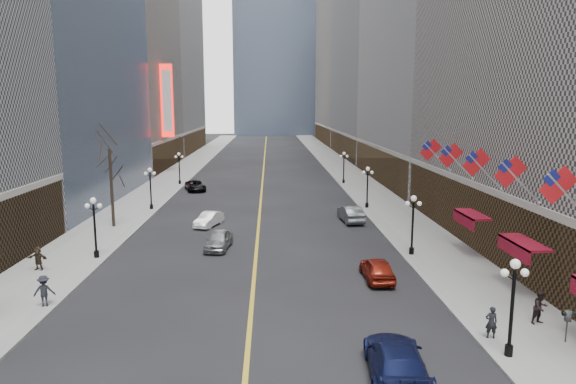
{
  "coord_description": "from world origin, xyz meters",
  "views": [
    {
      "loc": [
        1.07,
        -7.19,
        11.31
      ],
      "look_at": [
        1.91,
        16.01,
        7.36
      ],
      "focal_mm": 32.0,
      "sensor_mm": 36.0,
      "label": 1
    }
  ],
  "objects": [
    {
      "name": "streetlamp_west_2",
      "position": [
        -11.8,
        48.0,
        2.9
      ],
      "size": [
        1.26,
        0.44,
        4.52
      ],
      "color": "black",
      "rests_on": "sidewalk_west"
    },
    {
      "name": "tree_west_far",
      "position": [
        -13.5,
        40.0,
        6.24
      ],
      "size": [
        3.6,
        3.6,
        7.92
      ],
      "color": "#2D231C",
      "rests_on": "sidewalk_west"
    },
    {
      "name": "car_nb_near",
      "position": [
        -3.0,
        32.5,
        0.74
      ],
      "size": [
        2.27,
        4.51,
        1.47
      ],
      "primitive_type": "imported",
      "rotation": [
        0.0,
        0.0,
        -0.13
      ],
      "color": "#919498",
      "rests_on": "ground"
    },
    {
      "name": "car_nb_far",
      "position": [
        -8.84,
        60.79,
        0.7
      ],
      "size": [
        3.62,
        5.47,
        1.4
      ],
      "primitive_type": "imported",
      "rotation": [
        0.0,
        0.0,
        0.28
      ],
      "color": "black",
      "rests_on": "ground"
    },
    {
      "name": "streetlamp_east_2",
      "position": [
        11.8,
        48.0,
        2.9
      ],
      "size": [
        1.26,
        0.44,
        4.52
      ],
      "color": "black",
      "rests_on": "sidewalk_east"
    },
    {
      "name": "streetlamp_east_3",
      "position": [
        11.8,
        66.0,
        2.9
      ],
      "size": [
        1.26,
        0.44,
        4.52
      ],
      "color": "black",
      "rests_on": "sidewalk_east"
    },
    {
      "name": "sidewalk_east",
      "position": [
        14.0,
        70.0,
        0.07
      ],
      "size": [
        6.0,
        230.0,
        0.15
      ],
      "primitive_type": "cube",
      "color": "gray",
      "rests_on": "ground"
    },
    {
      "name": "ped_west_far",
      "position": [
        -14.78,
        27.16,
        0.97
      ],
      "size": [
        1.58,
        0.75,
        1.64
      ],
      "primitive_type": "imported",
      "rotation": [
        0.0,
        0.0,
        -0.21
      ],
      "color": "#2F241A",
      "rests_on": "sidewalk_west"
    },
    {
      "name": "streetlamp_east_0",
      "position": [
        11.8,
        14.0,
        2.9
      ],
      "size": [
        1.26,
        0.44,
        4.52
      ],
      "color": "black",
      "rests_on": "sidewalk_east"
    },
    {
      "name": "flag_5",
      "position": [
        15.31,
        37.0,
        7.29
      ],
      "size": [
        2.87,
        0.12,
        2.87
      ],
      "color": "#B2B2B7",
      "rests_on": "ground"
    },
    {
      "name": "flag_1",
      "position": [
        15.31,
        17.0,
        7.29
      ],
      "size": [
        2.87,
        0.12,
        2.87
      ],
      "color": "#B2B2B7",
      "rests_on": "ground"
    },
    {
      "name": "car_sb_near",
      "position": [
        6.28,
        12.43,
        0.83
      ],
      "size": [
        2.84,
        5.92,
        1.66
      ],
      "primitive_type": "imported",
      "rotation": [
        0.0,
        0.0,
        3.05
      ],
      "color": "#111741",
      "rests_on": "ground"
    },
    {
      "name": "sidewalk_west",
      "position": [
        -14.0,
        70.0,
        0.07
      ],
      "size": [
        6.0,
        230.0,
        0.15
      ],
      "primitive_type": "cube",
      "color": "gray",
      "rests_on": "ground"
    },
    {
      "name": "streetlamp_east_1",
      "position": [
        11.8,
        30.0,
        2.9
      ],
      "size": [
        1.26,
        0.44,
        4.52
      ],
      "color": "black",
      "rests_on": "sidewalk_east"
    },
    {
      "name": "flag_3",
      "position": [
        15.31,
        27.0,
        7.29
      ],
      "size": [
        2.87,
        0.12,
        2.87
      ],
      "color": "#B2B2B7",
      "rests_on": "ground"
    },
    {
      "name": "streetlamp_west_1",
      "position": [
        -11.8,
        30.0,
        2.9
      ],
      "size": [
        1.26,
        0.44,
        4.52
      ],
      "color": "black",
      "rests_on": "sidewalk_west"
    },
    {
      "name": "bldg_west_c",
      "position": [
        -29.88,
        87.0,
        25.19
      ],
      "size": [
        26.6,
        30.6,
        50.8
      ],
      "color": "#AA9E8D",
      "rests_on": "ground"
    },
    {
      "name": "bldg_east_d",
      "position": [
        29.9,
        149.0,
        31.17
      ],
      "size": [
        26.6,
        46.6,
        62.8
      ],
      "color": "#AA9E8D",
      "rests_on": "ground"
    },
    {
      "name": "lane_line",
      "position": [
        0.0,
        80.0,
        0.01
      ],
      "size": [
        0.25,
        200.0,
        0.02
      ],
      "primitive_type": "cube",
      "color": "gold",
      "rests_on": "ground"
    },
    {
      "name": "car_sb_far",
      "position": [
        9.0,
        41.73,
        0.8
      ],
      "size": [
        2.16,
        5.01,
        1.6
      ],
      "primitive_type": "imported",
      "rotation": [
        0.0,
        0.0,
        3.24
      ],
      "color": "#53575B",
      "rests_on": "ground"
    },
    {
      "name": "awning_c",
      "position": [
        16.11,
        30.0,
        3.08
      ],
      "size": [
        1.4,
        4.0,
        0.93
      ],
      "color": "maroon",
      "rests_on": "ground"
    },
    {
      "name": "theatre_marquee",
      "position": [
        -15.88,
        80.0,
        12.0
      ],
      "size": [
        2.0,
        0.55,
        12.0
      ],
      "color": "red",
      "rests_on": "ground"
    },
    {
      "name": "awning_b",
      "position": [
        16.11,
        22.0,
        3.08
      ],
      "size": [
        1.4,
        4.0,
        0.93
      ],
      "color": "maroon",
      "rests_on": "ground"
    },
    {
      "name": "ped_ne_corner",
      "position": [
        11.74,
        15.79,
        0.95
      ],
      "size": [
        0.62,
        0.47,
        1.6
      ],
      "primitive_type": "imported",
      "rotation": [
        0.0,
        0.0,
        3.06
      ],
      "color": "black",
      "rests_on": "sidewalk_east"
    },
    {
      "name": "car_sb_mid",
      "position": [
        8.06,
        24.75,
        0.75
      ],
      "size": [
        1.79,
        4.41,
        1.5
      ],
      "primitive_type": "imported",
      "rotation": [
        0.0,
        0.0,
        3.15
      ],
      "color": "maroon",
      "rests_on": "ground"
    },
    {
      "name": "ped_west_walk",
      "position": [
        -11.6,
        20.66,
        1.04
      ],
      "size": [
        1.22,
        0.69,
        1.78
      ],
      "primitive_type": "imported",
      "rotation": [
        0.0,
        0.0,
        3.34
      ],
      "color": "black",
      "rests_on": "sidewalk_west"
    },
    {
      "name": "streetlamp_west_3",
      "position": [
        -11.8,
        66.0,
        2.9
      ],
      "size": [
        1.26,
        0.44,
        4.52
      ],
      "color": "black",
      "rests_on": "sidewalk_west"
    },
    {
      "name": "bldg_east_c",
      "position": [
        29.88,
        106.0,
        24.18
      ],
      "size": [
        26.6,
        40.6,
        48.8
      ],
      "color": "#9A9A9D",
      "rests_on": "ground"
    },
    {
      "name": "flag_2",
      "position": [
        15.31,
        22.0,
        7.29
      ],
      "size": [
        2.87,
        0.12,
        2.87
      ],
      "color": "#B2B2B7",
      "rests_on": "ground"
    },
    {
      "name": "ped_east_walk",
      "position": [
        14.97,
        17.32,
        1.03
      ],
      "size": [
        0.95,
        0.71,
        1.75
      ],
      "primitive_type": "imported",
      "rotation": [
        0.0,
        0.0,
        0.31
      ],
      "color": "black",
      "rests_on": "sidewalk_east"
    },
    {
      "name": "car_nb_mid",
      "position": [
        -4.67,
        40.32,
        0.66
      ],
      "size": [
        2.66,
        4.27,
        1.33
      ],
      "primitive_type": "imported",
      "rotation": [
        0.0,
        0.0,
        -0.34
      ],
      "color": "silver",
      "rests_on": "ground"
    },
    {
      "name": "flag_4",
      "position": [
        15.31,
        32.0,
        7.29
      ],
      "size": [
        2.87,
        0.12,
        2.87
      ],
      "color": "#B2B2B7",
      "rests_on": "ground"
    }
  ]
}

